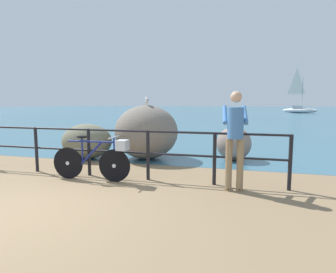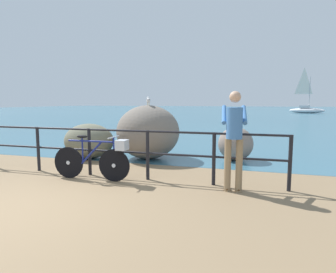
% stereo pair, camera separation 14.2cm
% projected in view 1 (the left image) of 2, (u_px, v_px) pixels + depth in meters
% --- Properties ---
extents(ground_plane, '(120.00, 120.00, 0.10)m').
position_uv_depth(ground_plane, '(206.00, 122.00, 23.47)').
color(ground_plane, '#846B4C').
extents(sea_surface, '(120.00, 90.00, 0.01)m').
position_uv_depth(sea_surface, '(229.00, 111.00, 50.71)').
color(sea_surface, '#38667A').
rests_on(sea_surface, ground_plane).
extents(promenade_railing, '(8.18, 0.07, 1.02)m').
position_uv_depth(promenade_railing, '(89.00, 146.00, 6.27)').
color(promenade_railing, black).
rests_on(promenade_railing, ground_plane).
extents(bicycle, '(1.70, 0.48, 0.92)m').
position_uv_depth(bicycle, '(97.00, 158.00, 5.86)').
color(bicycle, black).
rests_on(bicycle, ground_plane).
extents(person_at_railing, '(0.50, 0.66, 1.78)m').
position_uv_depth(person_at_railing, '(235.00, 136.00, 5.14)').
color(person_at_railing, '#8C7251').
rests_on(person_at_railing, ground_plane).
extents(breakwater_boulder_main, '(1.76, 1.78, 1.50)m').
position_uv_depth(breakwater_boulder_main, '(146.00, 132.00, 8.12)').
color(breakwater_boulder_main, slate).
rests_on(breakwater_boulder_main, ground).
extents(breakwater_boulder_left, '(1.43, 1.20, 0.98)m').
position_uv_depth(breakwater_boulder_left, '(87.00, 141.00, 8.18)').
color(breakwater_boulder_left, '#6D6C57').
rests_on(breakwater_boulder_left, ground).
extents(breakwater_boulder_right, '(0.94, 1.01, 0.91)m').
position_uv_depth(breakwater_boulder_right, '(234.00, 144.00, 7.95)').
color(breakwater_boulder_right, gray).
rests_on(breakwater_boulder_right, ground).
extents(seagull, '(0.21, 0.34, 0.23)m').
position_uv_depth(seagull, '(147.00, 100.00, 7.94)').
color(seagull, gold).
rests_on(seagull, breakwater_boulder_main).
extents(sailboat, '(4.56, 2.05, 6.16)m').
position_uv_depth(sailboat, '(299.00, 108.00, 39.87)').
color(sailboat, white).
rests_on(sailboat, sea_surface).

